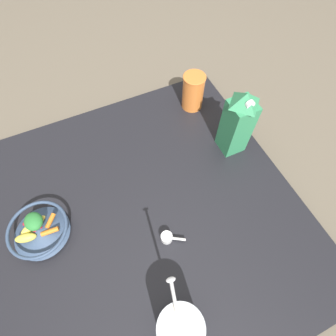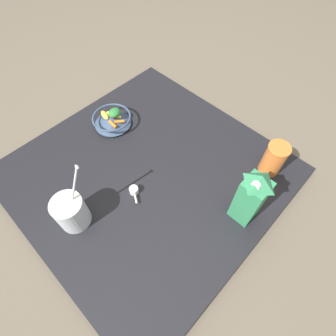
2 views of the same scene
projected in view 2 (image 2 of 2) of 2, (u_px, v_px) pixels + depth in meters
ground_plane at (148, 175)px, 1.13m from camera, size 6.00×6.00×0.00m
countertop at (148, 173)px, 1.11m from camera, size 1.00×1.00×0.03m
fruit_bowl at (112, 119)px, 1.22m from camera, size 0.18×0.18×0.08m
milk_carton at (251, 197)px, 0.88m from camera, size 0.08×0.08×0.26m
yogurt_tub at (71, 211)px, 0.92m from camera, size 0.11×0.15×0.28m
drinking_cup at (274, 159)px, 1.04m from camera, size 0.09×0.09×0.15m
measuring_scoop at (134, 191)px, 1.03m from camera, size 0.07×0.05×0.03m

